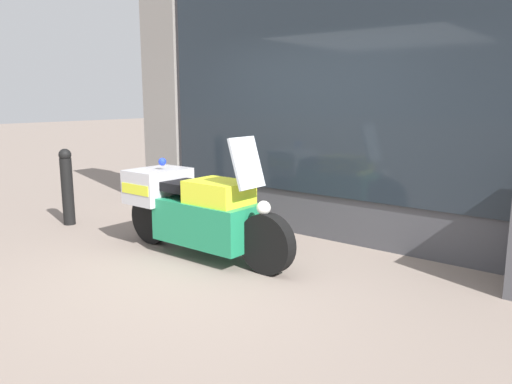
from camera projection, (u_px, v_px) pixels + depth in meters
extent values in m
plane|color=gray|center=(215.00, 278.00, 4.79)|extent=(60.00, 60.00, 0.00)
cube|color=#424247|center=(327.00, 67.00, 5.94)|extent=(6.29, 0.40, 4.13)
cube|color=gray|center=(171.00, 73.00, 7.66)|extent=(0.74, 0.55, 4.13)
cube|color=#1E262D|center=(344.00, 60.00, 5.56)|extent=(5.33, 0.02, 3.13)
cube|color=slate|center=(345.00, 216.00, 6.10)|extent=(5.11, 0.30, 0.55)
cube|color=silver|center=(353.00, 139.00, 6.04)|extent=(5.11, 0.02, 1.36)
cube|color=beige|center=(349.00, 81.00, 5.80)|extent=(5.11, 0.30, 0.02)
cube|color=navy|center=(232.00, 81.00, 6.90)|extent=(0.18, 0.04, 0.06)
cube|color=#B7B2A8|center=(306.00, 79.00, 6.16)|extent=(0.18, 0.04, 0.06)
cube|color=#C68E19|center=(399.00, 77.00, 5.43)|extent=(0.18, 0.04, 0.06)
cube|color=orange|center=(241.00, 172.00, 6.96)|extent=(0.19, 0.04, 0.27)
cube|color=yellow|center=(343.00, 184.00, 5.98)|extent=(0.19, 0.02, 0.27)
cube|color=#2D8E42|center=(485.00, 201.00, 5.00)|extent=(0.19, 0.04, 0.27)
cylinder|color=black|center=(267.00, 244.00, 4.86)|extent=(0.60, 0.14, 0.60)
cylinder|color=black|center=(152.00, 218.00, 5.90)|extent=(0.60, 0.14, 0.60)
cube|color=#1E8456|center=(207.00, 222.00, 5.34)|extent=(1.16, 0.54, 0.46)
cube|color=yellow|center=(219.00, 194.00, 5.16)|extent=(0.63, 0.49, 0.27)
cube|color=black|center=(189.00, 187.00, 5.43)|extent=(0.67, 0.40, 0.10)
cube|color=#B7B7BC|center=(158.00, 185.00, 5.74)|extent=(0.51, 0.67, 0.38)
cube|color=yellow|center=(158.00, 185.00, 5.74)|extent=(0.46, 0.68, 0.11)
cube|color=#B2BCC6|center=(247.00, 163.00, 4.87)|extent=(0.18, 0.38, 0.50)
sphere|color=white|center=(264.00, 208.00, 4.82)|extent=(0.14, 0.14, 0.14)
sphere|color=blue|center=(162.00, 162.00, 5.64)|extent=(0.09, 0.09, 0.09)
cylinder|color=black|center=(68.00, 192.00, 6.73)|extent=(0.16, 0.16, 0.91)
sphere|color=black|center=(65.00, 155.00, 6.63)|extent=(0.16, 0.16, 0.16)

